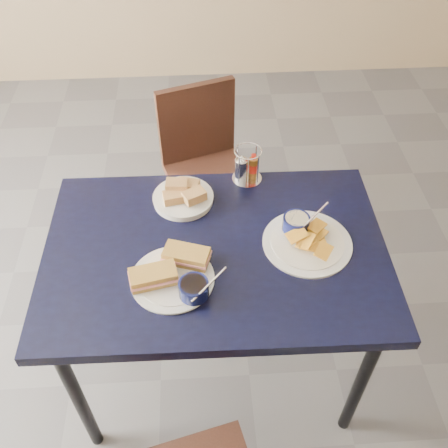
{
  "coord_description": "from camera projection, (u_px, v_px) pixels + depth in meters",
  "views": [
    {
      "loc": [
        -0.17,
        -0.99,
        1.97
      ],
      "look_at": [
        -0.1,
        0.11,
        0.82
      ],
      "focal_mm": 40.0,
      "sensor_mm": 36.0,
      "label": 1
    }
  ],
  "objects": [
    {
      "name": "ground",
      "position": [
        249.0,
        375.0,
        2.12
      ],
      "size": [
        6.0,
        6.0,
        0.0
      ],
      "primitive_type": "plane",
      "color": "#4F4F54",
      "rests_on": "ground"
    },
    {
      "name": "bread_basket",
      "position": [
        183.0,
        196.0,
        1.75
      ],
      "size": [
        0.21,
        0.21,
        0.07
      ],
      "color": "white",
      "rests_on": "dining_table"
    },
    {
      "name": "chair_far",
      "position": [
        209.0,
        156.0,
        2.42
      ],
      "size": [
        0.47,
        0.47,
        0.8
      ],
      "color": "black",
      "rests_on": "ground"
    },
    {
      "name": "dining_table",
      "position": [
        216.0,
        263.0,
        1.67
      ],
      "size": [
        1.13,
        0.76,
        0.75
      ],
      "color": "black",
      "rests_on": "ground"
    },
    {
      "name": "sandwich_plate",
      "position": [
        176.0,
        274.0,
        1.51
      ],
      "size": [
        0.3,
        0.26,
        0.12
      ],
      "color": "white",
      "rests_on": "dining_table"
    },
    {
      "name": "condiment_caddy",
      "position": [
        246.0,
        167.0,
        1.81
      ],
      "size": [
        0.11,
        0.11,
        0.14
      ],
      "color": "silver",
      "rests_on": "dining_table"
    },
    {
      "name": "plantain_plate",
      "position": [
        304.0,
        236.0,
        1.63
      ],
      "size": [
        0.29,
        0.29,
        0.12
      ],
      "color": "white",
      "rests_on": "dining_table"
    }
  ]
}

